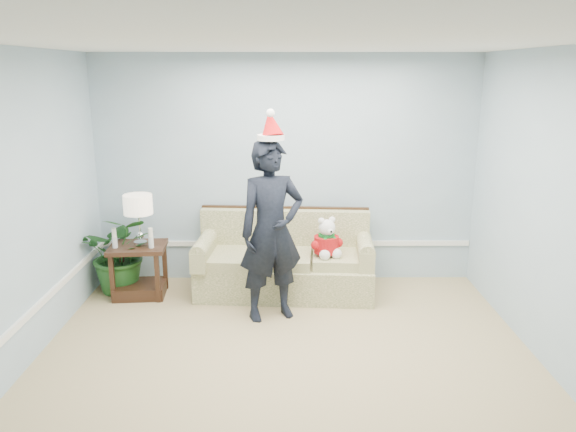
% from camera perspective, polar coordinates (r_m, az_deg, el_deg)
% --- Properties ---
extents(room_shell, '(4.54, 5.04, 2.74)m').
position_cam_1_polar(room_shell, '(4.23, -0.17, -1.24)').
color(room_shell, tan).
rests_on(room_shell, ground).
extents(wainscot_trim, '(4.49, 4.99, 0.06)m').
position_cam_1_polar(wainscot_trim, '(5.75, -12.07, -6.65)').
color(wainscot_trim, white).
rests_on(wainscot_trim, room_shell).
extents(sofa, '(2.05, 0.98, 0.93)m').
position_cam_1_polar(sofa, '(6.52, -0.32, -4.86)').
color(sofa, '#576630').
rests_on(sofa, room_shell).
extents(side_table, '(0.66, 0.56, 0.60)m').
position_cam_1_polar(side_table, '(6.64, -14.83, -5.89)').
color(side_table, '#381E14').
rests_on(side_table, room_shell).
extents(table_lamp, '(0.32, 0.32, 0.57)m').
position_cam_1_polar(table_lamp, '(6.45, -14.99, 0.93)').
color(table_lamp, silver).
rests_on(table_lamp, side_table).
extents(candle_pair, '(0.46, 0.06, 0.23)m').
position_cam_1_polar(candle_pair, '(6.42, -15.50, -2.24)').
color(candle_pair, silver).
rests_on(candle_pair, side_table).
extents(houseplant, '(0.86, 0.75, 0.94)m').
position_cam_1_polar(houseplant, '(6.74, -16.57, -3.58)').
color(houseplant, '#1F531F').
rests_on(houseplant, room_shell).
extents(man, '(0.79, 0.66, 1.86)m').
position_cam_1_polar(man, '(5.66, -1.69, -1.55)').
color(man, black).
rests_on(man, room_shell).
extents(santa_hat, '(0.36, 0.38, 0.31)m').
position_cam_1_polar(santa_hat, '(5.48, -1.76, 9.12)').
color(santa_hat, white).
rests_on(santa_hat, man).
extents(teddy_bear, '(0.36, 0.36, 0.45)m').
position_cam_1_polar(teddy_bear, '(6.25, 3.93, -2.66)').
color(teddy_bear, white).
rests_on(teddy_bear, sofa).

